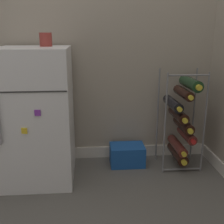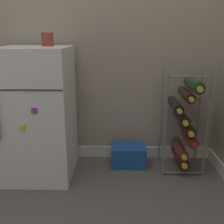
{
  "view_description": "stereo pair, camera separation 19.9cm",
  "coord_description": "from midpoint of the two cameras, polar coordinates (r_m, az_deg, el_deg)",
  "views": [
    {
      "loc": [
        -0.17,
        -1.59,
        1.0
      ],
      "look_at": [
        -0.01,
        0.32,
        0.45
      ],
      "focal_mm": 45.0,
      "sensor_mm": 36.0,
      "label": 1
    },
    {
      "loc": [
        0.03,
        -1.59,
        1.0
      ],
      "look_at": [
        -0.01,
        0.32,
        0.45
      ],
      "focal_mm": 45.0,
      "sensor_mm": 36.0,
      "label": 2
    }
  ],
  "objects": [
    {
      "name": "ground_plane",
      "position": [
        1.88,
        3.26,
        -16.27
      ],
      "size": [
        14.0,
        14.0,
        0.0
      ],
      "primitive_type": "plane",
      "color": "#56544F"
    },
    {
      "name": "mini_fridge",
      "position": [
        2.0,
        -12.02,
        -0.29
      ],
      "size": [
        0.46,
        0.52,
        0.91
      ],
      "color": "white",
      "rests_on": "ground_plane"
    },
    {
      "name": "wine_rack",
      "position": [
        2.13,
        17.04,
        -2.07
      ],
      "size": [
        0.3,
        0.32,
        0.74
      ],
      "color": "slate",
      "rests_on": "ground_plane"
    },
    {
      "name": "soda_box",
      "position": [
        2.21,
        5.96,
        -8.84
      ],
      "size": [
        0.26,
        0.19,
        0.16
      ],
      "color": "#194C9E",
      "rests_on": "ground_plane"
    },
    {
      "name": "fridge_top_cup",
      "position": [
        1.97,
        -10.11,
        14.33
      ],
      "size": [
        0.08,
        0.08,
        0.09
      ],
      "color": "maroon",
      "rests_on": "mini_fridge"
    }
  ]
}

